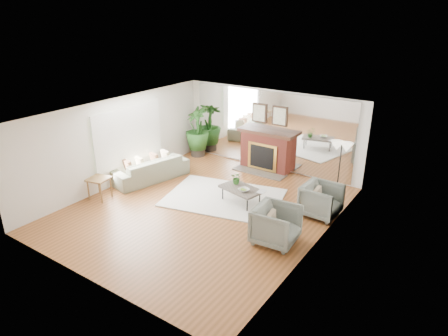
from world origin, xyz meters
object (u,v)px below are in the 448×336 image
Objects in this scene: fireplace at (265,150)px; armchair_back at (321,200)px; armchair_front at (276,225)px; floor_lamp at (341,152)px; coffee_table at (241,189)px; side_table at (99,181)px; potted_ficus at (197,130)px; sofa at (150,169)px.

fireplace reaches higher than armchair_back.
armchair_front is 0.55× the size of floor_lamp.
floor_lamp reaches higher than coffee_table.
armchair_back is at bearing -36.08° from fireplace.
armchair_front is 4.95m from side_table.
floor_lamp is at bearing -9.90° from potted_ficus.
armchair_back is 1.33m from floor_lamp.
fireplace is at bearing 3.56° from potted_ficus.
potted_ficus is (0.10, 4.16, 0.42)m from side_table.
fireplace is 3.23m from armchair_back.
coffee_table is at bearing 107.47° from armchair_back.
potted_ficus is (-3.19, 2.29, 0.51)m from coffee_table.
side_table is (-0.20, -1.71, 0.16)m from sofa.
coffee_table is 2.04m from armchair_back.
armchair_front is at bearing -35.70° from potted_ficus.
armchair_front is (-0.35, -1.72, 0.02)m from armchair_back.
potted_ficus reaches higher than sofa.
sofa is at bearing -163.44° from floor_lamp.
coffee_table is (0.63, -2.45, -0.26)m from fireplace.
fireplace is 5.07m from side_table.
armchair_front is 1.53× the size of side_table.
sofa is at bearing -133.23° from fireplace.
fireplace is at bearing 104.49° from coffee_table.
armchair_front is 2.77m from floor_lamp.
armchair_front reaches higher than side_table.
floor_lamp is (5.25, -0.92, 0.53)m from potted_ficus.
potted_ficus is at bearing 88.67° from side_table.
fireplace is 0.89× the size of sofa.
side_table is 4.18m from potted_ficus.
fireplace is 4.26m from armchair_front.
potted_ficus reaches higher than coffee_table.
sofa is (-3.08, -0.16, -0.07)m from coffee_table.
coffee_table is 1.99m from armchair_front.
fireplace reaches higher than floor_lamp.
armchair_back is 1.75m from armchair_front.
sofa is 2.57× the size of armchair_back.
potted_ficus is at bearing 144.30° from coffee_table.
coffee_table is at bearing -75.51° from fireplace.
fireplace is 2.20× the size of armchair_front.
potted_ficus reaches higher than armchair_back.
armchair_front reaches higher than armchair_back.
armchair_front is 0.54× the size of potted_ficus.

